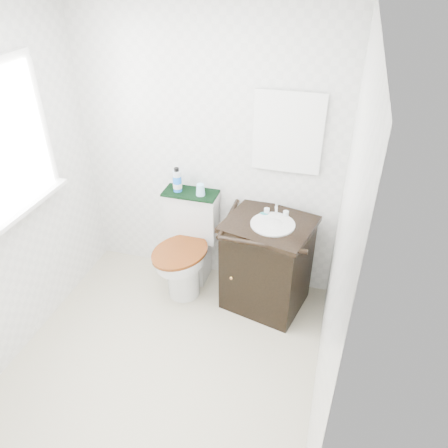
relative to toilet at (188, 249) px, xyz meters
The scene contains 14 objects.
floor 1.04m from the toilet, 82.91° to the right, with size 2.40×2.40×0.00m, color beige.
ceiling 2.25m from the toilet, 82.91° to the right, with size 2.40×2.40×0.00m, color white.
wall_back 0.87m from the toilet, 63.04° to the left, with size 2.40×2.40×0.00m, color silver.
wall_front 2.32m from the toilet, 86.83° to the right, with size 2.40×2.40×0.00m, color silver.
wall_right 1.76m from the toilet, 38.33° to the right, with size 2.40×2.40×0.00m, color silver.
window 1.67m from the toilet, 143.06° to the right, with size 0.02×0.70×0.90m, color white.
mirror 1.33m from the toilet, 15.48° to the left, with size 0.50×0.02×0.60m, color silver.
toilet is the anchor object (origin of this frame).
vanity 0.72m from the toilet, ahead, with size 0.77×0.70×0.92m.
trash_bin 0.52m from the toilet, 13.55° to the left, with size 0.20×0.17×0.26m.
towel 0.51m from the toilet, 90.00° to the left, with size 0.46×0.22×0.02m, color black.
mouthwash_bottle 0.62m from the toilet, 132.56° to the left, with size 0.07×0.07×0.21m.
cup 0.57m from the toilet, 47.22° to the left, with size 0.08×0.08×0.10m, color #9BD9FE.
soap_bar 0.79m from the toilet, ahead, with size 0.08×0.05×0.02m, color #176D71.
Camera 1 is at (1.03, -1.91, 2.64)m, focal length 35.00 mm.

